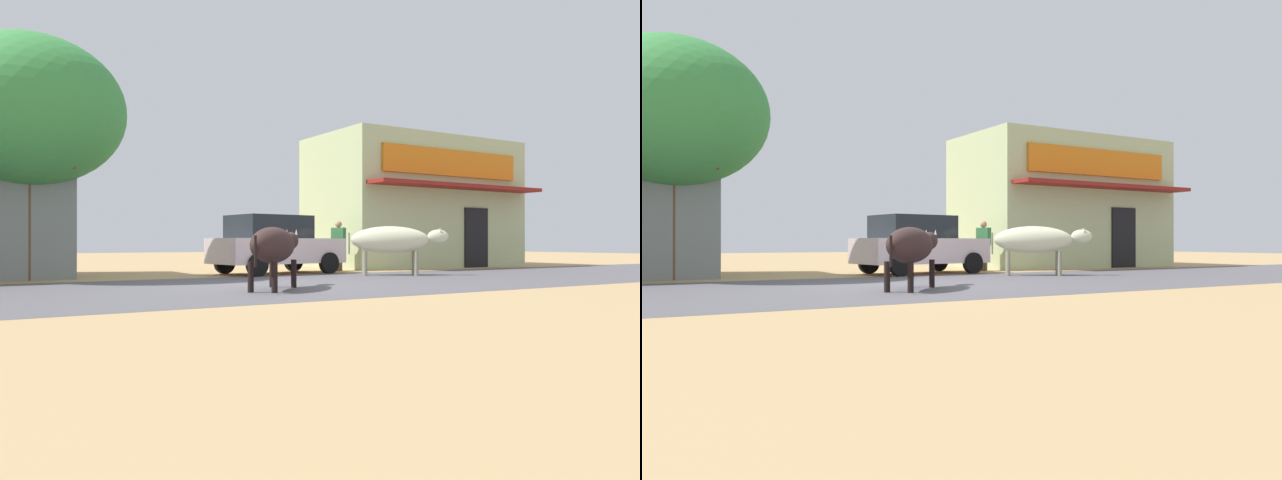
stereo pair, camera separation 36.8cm
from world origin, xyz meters
TOP-DOWN VIEW (x-y plane):
  - ground at (0.00, 0.00)m, footprint 80.00×80.00m
  - asphalt_road at (0.00, 0.00)m, footprint 72.00×6.55m
  - storefront_right_club at (9.23, 6.26)m, footprint 7.47×4.91m
  - roadside_tree at (-3.88, 4.41)m, footprint 4.35×4.35m
  - parked_hatchback_car at (2.37, 4.15)m, footprint 3.86×2.25m
  - cow_near_brown at (-0.21, -0.93)m, footprint 2.06×2.10m
  - cow_far_dark at (4.70, 1.77)m, footprint 2.49×1.76m
  - pedestrian_by_shop at (4.85, 4.65)m, footprint 0.42×0.61m

SIDE VIEW (x-z plane):
  - ground at x=0.00m, z-range 0.00..0.00m
  - asphalt_road at x=0.00m, z-range 0.00..0.00m
  - cow_near_brown at x=-0.21m, z-range 0.24..1.42m
  - parked_hatchback_car at x=2.37m, z-range 0.02..1.66m
  - pedestrian_by_shop at x=4.85m, z-range 0.13..1.68m
  - cow_far_dark at x=4.70m, z-range 0.29..1.61m
  - storefront_right_club at x=9.23m, z-range 0.01..4.63m
  - roadside_tree at x=-3.88m, z-range 1.10..6.80m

